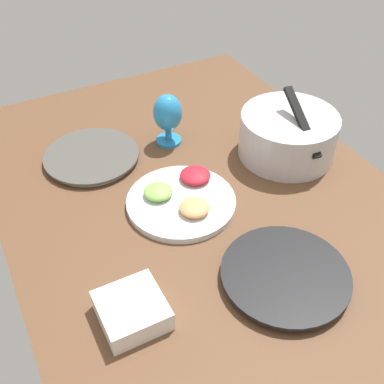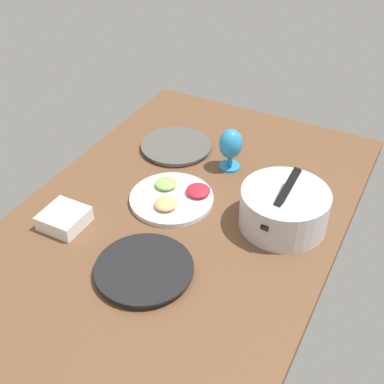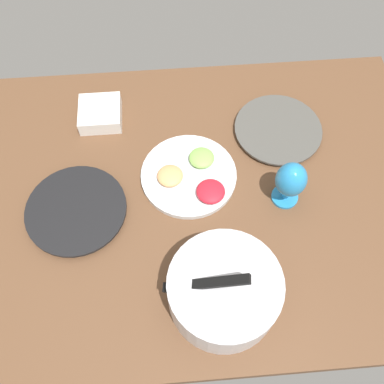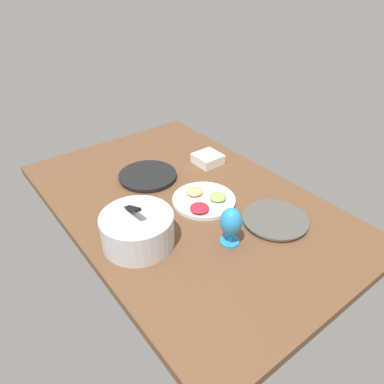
{
  "view_description": "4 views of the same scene",
  "coord_description": "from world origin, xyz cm",
  "px_view_note": "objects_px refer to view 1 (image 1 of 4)",
  "views": [
    {
      "loc": [
        79.92,
        -47.29,
        86.99
      ],
      "look_at": [
        -2.93,
        -4.32,
        5.82
      ],
      "focal_mm": 44.77,
      "sensor_mm": 36.0,
      "label": 1
    },
    {
      "loc": [
        114.99,
        64.74,
        111.74
      ],
      "look_at": [
        -6.75,
        1.33,
        5.82
      ],
      "focal_mm": 47.81,
      "sensor_mm": 36.0,
      "label": 2
    },
    {
      "loc": [
        -1.11,
        63.54,
        115.63
      ],
      "look_at": [
        -6.02,
        2.48,
        5.82
      ],
      "focal_mm": 40.94,
      "sensor_mm": 36.0,
      "label": 3
    },
    {
      "loc": [
        -110.85,
        81.76,
        97.28
      ],
      "look_at": [
        -2.82,
        -1.45,
        5.82
      ],
      "focal_mm": 33.74,
      "sensor_mm": 36.0,
      "label": 4
    }
  ],
  "objects_px": {
    "mixing_bowl": "(288,134)",
    "hurricane_glass_blue": "(168,115)",
    "fruit_platter": "(182,199)",
    "dinner_plate_left": "(92,157)",
    "dinner_plate_right": "(285,276)",
    "square_bowl_white": "(132,310)"
  },
  "relations": [
    {
      "from": "fruit_platter",
      "to": "square_bowl_white",
      "type": "distance_m",
      "value": 0.38
    },
    {
      "from": "dinner_plate_left",
      "to": "mixing_bowl",
      "type": "height_order",
      "value": "mixing_bowl"
    },
    {
      "from": "dinner_plate_right",
      "to": "hurricane_glass_blue",
      "type": "relative_size",
      "value": 1.8
    },
    {
      "from": "dinner_plate_left",
      "to": "mixing_bowl",
      "type": "bearing_deg",
      "value": 65.49
    },
    {
      "from": "dinner_plate_left",
      "to": "square_bowl_white",
      "type": "distance_m",
      "value": 0.59
    },
    {
      "from": "fruit_platter",
      "to": "square_bowl_white",
      "type": "bearing_deg",
      "value": -42.49
    },
    {
      "from": "mixing_bowl",
      "to": "square_bowl_white",
      "type": "height_order",
      "value": "mixing_bowl"
    },
    {
      "from": "dinner_plate_right",
      "to": "square_bowl_white",
      "type": "bearing_deg",
      "value": -100.5
    },
    {
      "from": "fruit_platter",
      "to": "mixing_bowl",
      "type": "bearing_deg",
      "value": 98.3
    },
    {
      "from": "hurricane_glass_blue",
      "to": "square_bowl_white",
      "type": "xyz_separation_m",
      "value": [
        0.55,
        -0.35,
        -0.07
      ]
    },
    {
      "from": "mixing_bowl",
      "to": "hurricane_glass_blue",
      "type": "distance_m",
      "value": 0.36
    },
    {
      "from": "square_bowl_white",
      "to": "dinner_plate_left",
      "type": "bearing_deg",
      "value": 170.0
    },
    {
      "from": "mixing_bowl",
      "to": "square_bowl_white",
      "type": "xyz_separation_m",
      "value": [
        0.33,
        -0.63,
        -0.04
      ]
    },
    {
      "from": "dinner_plate_right",
      "to": "hurricane_glass_blue",
      "type": "bearing_deg",
      "value": -179.92
    },
    {
      "from": "mixing_bowl",
      "to": "hurricane_glass_blue",
      "type": "height_order",
      "value": "mixing_bowl"
    },
    {
      "from": "dinner_plate_left",
      "to": "hurricane_glass_blue",
      "type": "bearing_deg",
      "value": 84.75
    },
    {
      "from": "fruit_platter",
      "to": "dinner_plate_left",
      "type": "bearing_deg",
      "value": -152.95
    },
    {
      "from": "dinner_plate_left",
      "to": "dinner_plate_right",
      "type": "height_order",
      "value": "dinner_plate_right"
    },
    {
      "from": "mixing_bowl",
      "to": "hurricane_glass_blue",
      "type": "bearing_deg",
      "value": -127.39
    },
    {
      "from": "mixing_bowl",
      "to": "square_bowl_white",
      "type": "distance_m",
      "value": 0.72
    },
    {
      "from": "dinner_plate_left",
      "to": "dinner_plate_right",
      "type": "distance_m",
      "value": 0.69
    },
    {
      "from": "dinner_plate_left",
      "to": "fruit_platter",
      "type": "height_order",
      "value": "fruit_platter"
    }
  ]
}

